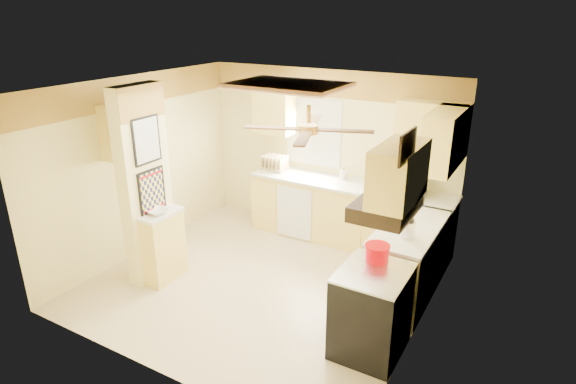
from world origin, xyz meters
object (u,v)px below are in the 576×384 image
Objects in this scene: microwave at (408,185)px; dutch_oven at (377,253)px; bowl at (158,212)px; stove at (371,311)px; kettle at (409,229)px.

microwave is 1.91× the size of dutch_oven.
microwave is at bearing 41.44° from bowl.
bowl is 2.76m from dutch_oven.
dutch_oven is (-0.06, 0.23, 0.54)m from stove.
microwave is 2.01× the size of bowl.
microwave is at bearing 106.99° from kettle.
microwave is 1.37m from kettle.
dutch_oven is at bearing 5.71° from bowl.
bowl is at bearing -174.29° from dutch_oven.
stove is at bearing 0.96° from bowl.
dutch_oven reaches higher than stove.
stove is at bearing 91.31° from microwave.
dutch_oven is at bearing -102.69° from kettle.
dutch_oven reaches higher than bowl.
kettle reaches higher than dutch_oven.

